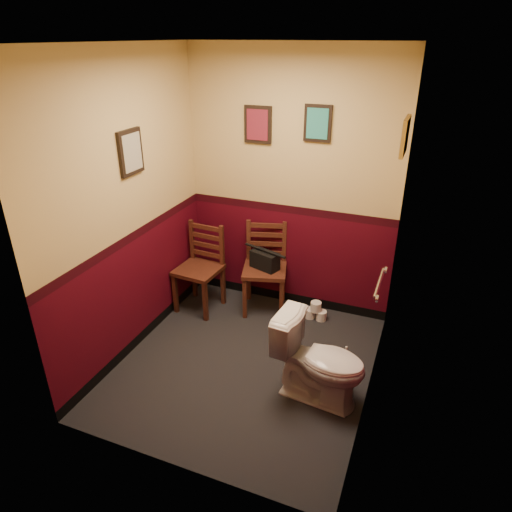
# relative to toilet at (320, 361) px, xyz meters

# --- Properties ---
(floor) EXTENTS (2.20, 2.40, 0.00)m
(floor) POSITION_rel_toilet_xyz_m (-0.72, 0.16, -0.37)
(floor) COLOR black
(floor) RESTS_ON ground
(ceiling) EXTENTS (2.20, 2.40, 0.00)m
(ceiling) POSITION_rel_toilet_xyz_m (-0.72, 0.16, 2.33)
(ceiling) COLOR silver
(ceiling) RESTS_ON ground
(wall_back) EXTENTS (2.20, 0.00, 2.70)m
(wall_back) POSITION_rel_toilet_xyz_m (-0.72, 1.36, 0.98)
(wall_back) COLOR #3D0510
(wall_back) RESTS_ON ground
(wall_front) EXTENTS (2.20, 0.00, 2.70)m
(wall_front) POSITION_rel_toilet_xyz_m (-0.72, -1.04, 0.98)
(wall_front) COLOR #3D0510
(wall_front) RESTS_ON ground
(wall_left) EXTENTS (0.00, 2.40, 2.70)m
(wall_left) POSITION_rel_toilet_xyz_m (-1.82, 0.16, 0.98)
(wall_left) COLOR #3D0510
(wall_left) RESTS_ON ground
(wall_right) EXTENTS (0.00, 2.40, 2.70)m
(wall_right) POSITION_rel_toilet_xyz_m (0.38, 0.16, 0.98)
(wall_right) COLOR #3D0510
(wall_right) RESTS_ON ground
(grab_bar) EXTENTS (0.05, 0.56, 0.06)m
(grab_bar) POSITION_rel_toilet_xyz_m (0.35, 0.41, 0.58)
(grab_bar) COLOR silver
(grab_bar) RESTS_ON wall_right
(framed_print_back_a) EXTENTS (0.28, 0.04, 0.36)m
(framed_print_back_a) POSITION_rel_toilet_xyz_m (-1.07, 1.34, 1.58)
(framed_print_back_a) COLOR black
(framed_print_back_a) RESTS_ON wall_back
(framed_print_back_b) EXTENTS (0.26, 0.04, 0.34)m
(framed_print_back_b) POSITION_rel_toilet_xyz_m (-0.47, 1.34, 1.63)
(framed_print_back_b) COLOR black
(framed_print_back_b) RESTS_ON wall_back
(framed_print_left) EXTENTS (0.04, 0.30, 0.38)m
(framed_print_left) POSITION_rel_toilet_xyz_m (-1.80, 0.26, 1.48)
(framed_print_left) COLOR black
(framed_print_left) RESTS_ON wall_left
(framed_print_right) EXTENTS (0.04, 0.34, 0.28)m
(framed_print_right) POSITION_rel_toilet_xyz_m (0.36, 0.76, 1.68)
(framed_print_right) COLOR olive
(framed_print_right) RESTS_ON wall_right
(toilet) EXTENTS (0.79, 0.50, 0.74)m
(toilet) POSITION_rel_toilet_xyz_m (0.00, 0.00, 0.00)
(toilet) COLOR white
(toilet) RESTS_ON floor
(toilet_brush) EXTENTS (0.12, 0.12, 0.44)m
(toilet_brush) POSITION_rel_toilet_xyz_m (0.17, 0.17, -0.30)
(toilet_brush) COLOR silver
(toilet_brush) RESTS_ON floor
(chair_left) EXTENTS (0.47, 0.47, 0.94)m
(chair_left) POSITION_rel_toilet_xyz_m (-1.57, 0.92, 0.10)
(chair_left) COLOR #5A291B
(chair_left) RESTS_ON floor
(chair_right) EXTENTS (0.56, 0.56, 0.97)m
(chair_right) POSITION_rel_toilet_xyz_m (-0.91, 1.16, 0.12)
(chair_right) COLOR #5A291B
(chair_right) RESTS_ON floor
(handbag) EXTENTS (0.33, 0.24, 0.22)m
(handbag) POSITION_rel_toilet_xyz_m (-0.90, 1.12, 0.23)
(handbag) COLOR black
(handbag) RESTS_ON chair_right
(tp_stack) EXTENTS (0.24, 0.12, 0.21)m
(tp_stack) POSITION_rel_toilet_xyz_m (-0.32, 1.13, -0.28)
(tp_stack) COLOR silver
(tp_stack) RESTS_ON floor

